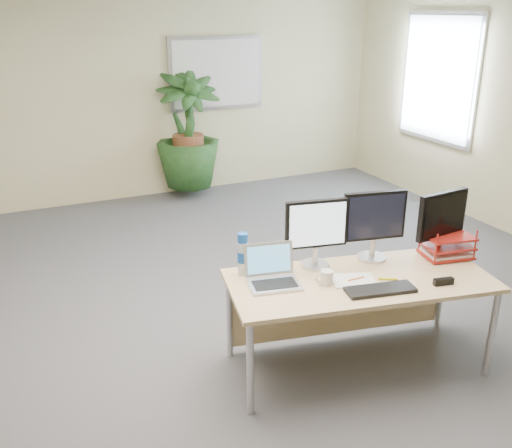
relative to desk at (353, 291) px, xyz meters
name	(u,v)px	position (x,y,z in m)	size (l,w,h in m)	color
floor	(262,349)	(-0.53, 0.35, -0.54)	(8.00, 8.00, 0.00)	#49494E
back_wall	(126,94)	(-0.53, 4.35, 0.81)	(7.00, 0.04, 2.70)	#C4BB8A
whiteboard	(216,73)	(0.67, 4.32, 1.01)	(1.30, 0.04, 0.95)	#A7A7AB
window	(438,78)	(2.94, 2.65, 1.01)	(0.04, 1.30, 1.55)	#A7A7AB
desk	(353,291)	(0.00, 0.00, 0.00)	(1.87, 1.06, 0.68)	#D2B57C
floor_plant	(188,141)	(0.16, 4.05, 0.21)	(0.84, 0.84, 1.50)	#153A16
monitor_left	(316,229)	(-0.19, 0.20, 0.42)	(0.43, 0.20, 0.48)	silver
monitor_right	(374,221)	(0.24, 0.14, 0.43)	(0.45, 0.21, 0.50)	silver
monitor_dark	(442,220)	(0.71, -0.02, 0.42)	(0.44, 0.20, 0.49)	silver
laptop	(272,274)	(-0.57, 0.11, 0.20)	(0.38, 0.35, 0.24)	silver
keyboard	(380,290)	(-0.01, -0.30, 0.15)	(0.45, 0.15, 0.02)	black
coffee_mug	(326,277)	(-0.27, -0.07, 0.19)	(0.12, 0.08, 0.10)	silver
spiral_notebook	(354,281)	(-0.08, -0.11, 0.15)	(0.28, 0.21, 0.01)	white
orange_pen	(356,279)	(-0.06, -0.11, 0.16)	(0.01, 0.01, 0.13)	orange
yellow_highlighter	(388,279)	(0.14, -0.19, 0.15)	(0.02, 0.02, 0.13)	yellow
water_bottle	(243,255)	(-0.70, 0.30, 0.28)	(0.08, 0.08, 0.30)	silver
letter_tray	(446,247)	(0.75, -0.05, 0.21)	(0.38, 0.32, 0.16)	maroon
stapler	(443,281)	(0.42, -0.39, 0.16)	(0.14, 0.04, 0.05)	black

